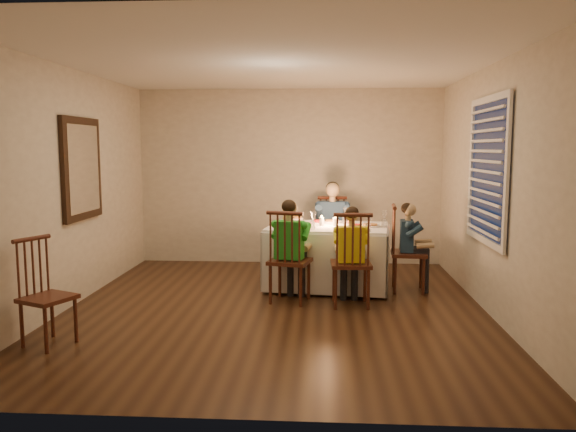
# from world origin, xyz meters

# --- Properties ---
(ground) EXTENTS (5.00, 5.00, 0.00)m
(ground) POSITION_xyz_m (0.00, 0.00, 0.00)
(ground) COLOR black
(ground) RESTS_ON ground
(wall_left) EXTENTS (0.02, 5.00, 2.60)m
(wall_left) POSITION_xyz_m (-2.25, 0.00, 1.30)
(wall_left) COLOR beige
(wall_left) RESTS_ON ground
(wall_right) EXTENTS (0.02, 5.00, 2.60)m
(wall_right) POSITION_xyz_m (2.25, 0.00, 1.30)
(wall_right) COLOR beige
(wall_right) RESTS_ON ground
(wall_back) EXTENTS (4.50, 0.02, 2.60)m
(wall_back) POSITION_xyz_m (0.00, 2.50, 1.30)
(wall_back) COLOR beige
(wall_back) RESTS_ON ground
(ceiling) EXTENTS (5.00, 5.00, 0.00)m
(ceiling) POSITION_xyz_m (0.00, 0.00, 2.60)
(ceiling) COLOR white
(ceiling) RESTS_ON wall_back
(dining_table) EXTENTS (1.61, 1.25, 0.74)m
(dining_table) POSITION_xyz_m (0.57, 1.02, 0.55)
(dining_table) COLOR silver
(dining_table) RESTS_ON ground
(chair_adult) EXTENTS (0.43, 0.41, 1.05)m
(chair_adult) POSITION_xyz_m (0.64, 1.85, 0.00)
(chair_adult) COLOR #3E1A10
(chair_adult) RESTS_ON ground
(chair_near_left) EXTENTS (0.52, 0.51, 1.05)m
(chair_near_left) POSITION_xyz_m (0.14, 0.30, 0.00)
(chair_near_left) COLOR #3E1A10
(chair_near_left) RESTS_ON ground
(chair_near_right) EXTENTS (0.45, 0.43, 1.05)m
(chair_near_right) POSITION_xyz_m (0.82, 0.19, 0.00)
(chair_near_right) COLOR #3E1A10
(chair_near_right) RESTS_ON ground
(chair_end) EXTENTS (0.45, 0.47, 1.05)m
(chair_end) POSITION_xyz_m (1.55, 0.86, 0.00)
(chair_end) COLOR #3E1A10
(chair_end) RESTS_ON ground
(chair_extra) EXTENTS (0.50, 0.51, 0.96)m
(chair_extra) POSITION_xyz_m (-1.90, -1.24, 0.00)
(chair_extra) COLOR #3E1A10
(chair_extra) RESTS_ON ground
(adult) EXTENTS (0.47, 0.43, 1.27)m
(adult) POSITION_xyz_m (0.64, 1.85, 0.00)
(adult) COLOR navy
(adult) RESTS_ON ground
(child_green) EXTENTS (0.49, 0.46, 1.17)m
(child_green) POSITION_xyz_m (0.14, 0.30, 0.00)
(child_green) COLOR green
(child_green) RESTS_ON ground
(child_yellow) EXTENTS (0.39, 0.36, 1.11)m
(child_yellow) POSITION_xyz_m (0.82, 0.19, 0.00)
(child_yellow) COLOR yellow
(child_yellow) RESTS_ON ground
(child_teal) EXTENTS (0.36, 0.38, 1.08)m
(child_teal) POSITION_xyz_m (1.55, 0.86, 0.00)
(child_teal) COLOR #1B3045
(child_teal) RESTS_ON ground
(setting_adult) EXTENTS (0.29, 0.29, 0.02)m
(setting_adult) POSITION_xyz_m (0.63, 1.32, 0.78)
(setting_adult) COLOR silver
(setting_adult) RESTS_ON dining_table
(setting_green) EXTENTS (0.29, 0.29, 0.02)m
(setting_green) POSITION_xyz_m (0.22, 0.78, 0.78)
(setting_green) COLOR silver
(setting_green) RESTS_ON dining_table
(setting_yellow) EXTENTS (0.29, 0.29, 0.02)m
(setting_yellow) POSITION_xyz_m (0.87, 0.65, 0.78)
(setting_yellow) COLOR silver
(setting_yellow) RESTS_ON dining_table
(setting_teal) EXTENTS (0.29, 0.29, 0.02)m
(setting_teal) POSITION_xyz_m (1.08, 0.98, 0.78)
(setting_teal) COLOR silver
(setting_teal) RESTS_ON dining_table
(candle_left) EXTENTS (0.06, 0.06, 0.10)m
(candle_left) POSITION_xyz_m (0.49, 1.03, 0.82)
(candle_left) COLOR white
(candle_left) RESTS_ON dining_table
(candle_right) EXTENTS (0.06, 0.06, 0.10)m
(candle_right) POSITION_xyz_m (0.66, 1.01, 0.82)
(candle_right) COLOR white
(candle_right) RESTS_ON dining_table
(squash) EXTENTS (0.09, 0.09, 0.09)m
(squash) POSITION_xyz_m (0.02, 1.41, 0.82)
(squash) COLOR yellow
(squash) RESTS_ON dining_table
(orange_fruit) EXTENTS (0.08, 0.08, 0.08)m
(orange_fruit) POSITION_xyz_m (0.85, 1.04, 0.81)
(orange_fruit) COLOR #FF5215
(orange_fruit) RESTS_ON dining_table
(serving_bowl) EXTENTS (0.23, 0.23, 0.06)m
(serving_bowl) POSITION_xyz_m (0.14, 1.37, 0.80)
(serving_bowl) COLOR silver
(serving_bowl) RESTS_ON dining_table
(wall_mirror) EXTENTS (0.06, 0.95, 1.15)m
(wall_mirror) POSITION_xyz_m (-2.22, 0.30, 1.50)
(wall_mirror) COLOR black
(wall_mirror) RESTS_ON wall_left
(window_blinds) EXTENTS (0.07, 1.34, 1.54)m
(window_blinds) POSITION_xyz_m (2.21, 0.10, 1.50)
(window_blinds) COLOR #0E1838
(window_blinds) RESTS_ON wall_right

